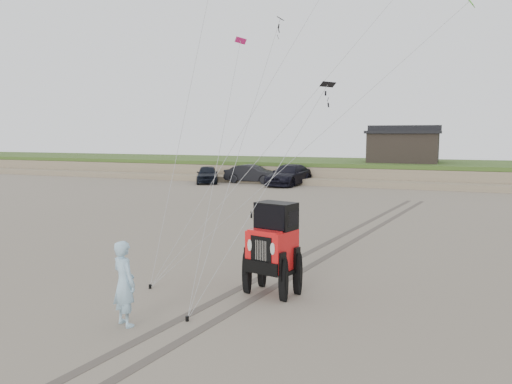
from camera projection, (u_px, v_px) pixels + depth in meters
ground at (180, 308)px, 12.32m from camera, size 160.00×160.00×0.00m
dune_ridge at (381, 171)px, 46.91m from camera, size 160.00×14.25×1.73m
cabin at (404, 146)px, 45.44m from camera, size 6.40×5.40×3.35m
truck_a at (207, 174)px, 43.84m from camera, size 3.58×4.84×1.53m
truck_b at (252, 174)px, 43.75m from camera, size 4.89×1.82×1.60m
truck_c at (289, 175)px, 41.94m from camera, size 3.04×6.15×1.72m
jeep at (272, 258)px, 13.29m from camera, size 3.50×5.69×1.97m
man at (124, 283)px, 11.12m from camera, size 0.83×0.71×1.93m
stake_main at (150, 286)px, 13.86m from camera, size 0.08×0.08×0.12m
stake_aux at (187, 319)px, 11.44m from camera, size 0.08×0.08×0.12m
tire_tracks at (332, 247)px, 19.00m from camera, size 5.22×29.74×0.01m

